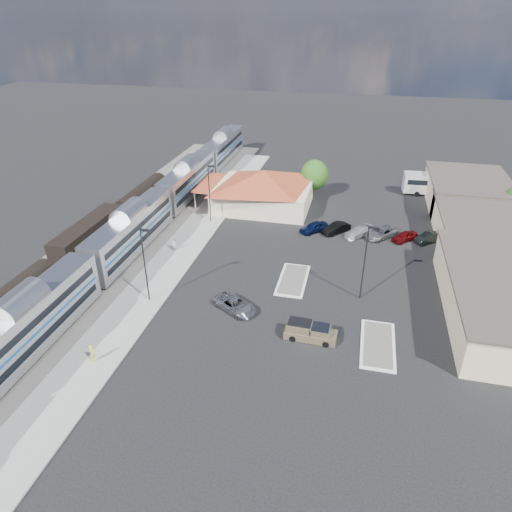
% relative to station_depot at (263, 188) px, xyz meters
% --- Properties ---
extents(ground, '(280.00, 280.00, 0.00)m').
position_rel_station_depot_xyz_m(ground, '(4.56, -24.00, -3.13)').
color(ground, black).
rests_on(ground, ground).
extents(railbed, '(16.00, 100.00, 0.12)m').
position_rel_station_depot_xyz_m(railbed, '(-16.44, -16.00, -3.07)').
color(railbed, '#4C4944').
rests_on(railbed, ground).
extents(platform, '(5.50, 92.00, 0.18)m').
position_rel_station_depot_xyz_m(platform, '(-7.44, -18.00, -3.04)').
color(platform, gray).
rests_on(platform, ground).
extents(passenger_train, '(3.00, 104.00, 5.55)m').
position_rel_station_depot_xyz_m(passenger_train, '(-13.44, -19.65, -0.26)').
color(passenger_train, silver).
rests_on(passenger_train, ground).
extents(freight_cars, '(2.80, 46.00, 4.00)m').
position_rel_station_depot_xyz_m(freight_cars, '(-19.44, -20.38, -1.21)').
color(freight_cars, black).
rests_on(freight_cars, ground).
extents(station_depot, '(18.35, 12.24, 6.20)m').
position_rel_station_depot_xyz_m(station_depot, '(0.00, 0.00, 0.00)').
color(station_depot, '#C2B58E').
rests_on(station_depot, ground).
extents(buildings_east, '(14.40, 51.40, 4.80)m').
position_rel_station_depot_xyz_m(buildings_east, '(32.56, -9.72, -0.86)').
color(buildings_east, '#C6B28C').
rests_on(buildings_east, ground).
extents(traffic_island_south, '(3.30, 7.50, 0.21)m').
position_rel_station_depot_xyz_m(traffic_island_south, '(8.56, -22.00, -3.03)').
color(traffic_island_south, silver).
rests_on(traffic_island_south, ground).
extents(traffic_island_north, '(3.30, 7.50, 0.21)m').
position_rel_station_depot_xyz_m(traffic_island_north, '(18.56, -32.00, -3.03)').
color(traffic_island_north, silver).
rests_on(traffic_island_north, ground).
extents(lamp_plat_s, '(1.08, 0.25, 9.00)m').
position_rel_station_depot_xyz_m(lamp_plat_s, '(-6.34, -30.00, 2.21)').
color(lamp_plat_s, black).
rests_on(lamp_plat_s, ground).
extents(lamp_plat_n, '(1.08, 0.25, 9.00)m').
position_rel_station_depot_xyz_m(lamp_plat_n, '(-6.34, -8.00, 2.21)').
color(lamp_plat_n, black).
rests_on(lamp_plat_n, ground).
extents(lamp_lot, '(1.08, 0.25, 9.00)m').
position_rel_station_depot_xyz_m(lamp_lot, '(16.66, -24.00, 2.21)').
color(lamp_lot, black).
rests_on(lamp_lot, ground).
extents(tree_depot, '(4.71, 4.71, 6.63)m').
position_rel_station_depot_xyz_m(tree_depot, '(7.56, 6.00, 0.89)').
color(tree_depot, '#382314').
rests_on(tree_depot, ground).
extents(pickup_truck, '(5.19, 2.07, 1.77)m').
position_rel_station_depot_xyz_m(pickup_truck, '(12.00, -32.51, -2.29)').
color(pickup_truck, '#93835A').
rests_on(pickup_truck, ground).
extents(suv, '(5.58, 4.72, 1.42)m').
position_rel_station_depot_xyz_m(suv, '(3.40, -29.51, -2.42)').
color(suv, '#93959A').
rests_on(suv, ground).
extents(coach_bus, '(11.91, 3.38, 3.77)m').
position_rel_station_depot_xyz_m(coach_bus, '(28.56, 12.00, -0.96)').
color(coach_bus, silver).
rests_on(coach_bus, ground).
extents(person_a, '(0.62, 0.77, 1.83)m').
position_rel_station_depot_xyz_m(person_a, '(-7.12, -40.53, -2.04)').
color(person_a, '#E0E046').
rests_on(person_a, platform).
extents(person_b, '(0.76, 0.94, 1.84)m').
position_rel_station_depot_xyz_m(person_b, '(-8.32, -18.16, -2.03)').
color(person_b, silver).
rests_on(person_b, platform).
extents(parked_car_a, '(4.34, 4.43, 1.51)m').
position_rel_station_depot_xyz_m(parked_car_a, '(9.35, -7.84, -2.38)').
color(parked_car_a, '#0C1A3F').
rests_on(parked_car_a, ground).
extents(parked_car_b, '(4.24, 4.38, 1.49)m').
position_rel_station_depot_xyz_m(parked_car_b, '(12.55, -7.54, -2.39)').
color(parked_car_b, black).
rests_on(parked_car_b, ground).
extents(parked_car_c, '(4.56, 4.77, 1.36)m').
position_rel_station_depot_xyz_m(parked_car_c, '(15.75, -7.84, -2.45)').
color(parked_car_c, silver).
rests_on(parked_car_c, ground).
extents(parked_car_d, '(5.28, 5.53, 1.46)m').
position_rel_station_depot_xyz_m(parked_car_d, '(18.95, -7.54, -2.40)').
color(parked_car_d, gray).
rests_on(parked_car_d, ground).
extents(parked_car_e, '(3.95, 4.00, 1.37)m').
position_rel_station_depot_xyz_m(parked_car_e, '(22.15, -7.84, -2.45)').
color(parked_car_e, maroon).
rests_on(parked_car_e, ground).
extents(parked_car_f, '(4.17, 4.00, 1.41)m').
position_rel_station_depot_xyz_m(parked_car_f, '(25.35, -7.54, -2.42)').
color(parked_car_f, black).
rests_on(parked_car_f, ground).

